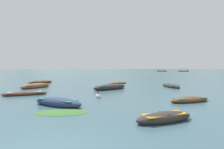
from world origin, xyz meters
name	(u,v)px	position (x,y,z in m)	size (l,w,h in m)	color
ground_plane	(122,69)	(0.00, 1500.00, 0.00)	(6000.00, 6000.00, 0.00)	#385660
mountain_0	(25,58)	(-1450.19, 2371.37, 154.05)	(1053.71, 1053.71, 308.11)	#4C5B56
mountain_1	(79,57)	(-642.43, 2378.58, 166.37)	(1357.55, 1357.55, 332.74)	slate
mountain_2	(151,53)	(411.29, 2397.65, 223.98)	(1463.08, 1463.08, 447.97)	#4C5B56
rowboat_0	(25,94)	(-6.84, 10.63, 0.15)	(3.98, 2.59, 0.47)	#4C3323
rowboat_2	(118,83)	(1.56, 22.54, 0.12)	(3.21, 2.74, 0.39)	brown
rowboat_3	(36,86)	(-8.82, 16.20, 0.23)	(2.97, 4.21, 0.76)	brown
rowboat_4	(41,82)	(-11.43, 22.59, 0.21)	(3.41, 4.02, 0.67)	brown
rowboat_5	(110,87)	(0.78, 15.45, 0.25)	(4.39, 4.14, 0.81)	#2D2826
rowboat_6	(190,100)	(7.31, 8.45, 0.15)	(3.54, 2.27, 0.48)	brown
rowboat_7	(171,86)	(8.71, 18.23, 0.18)	(2.06, 3.94, 0.57)	#2D2826
rowboat_9	(164,118)	(4.26, 3.68, 0.17)	(3.15, 2.16, 0.55)	#2D2826
rowboat_10	(58,102)	(-2.06, 6.60, 0.21)	(4.03, 2.60, 0.68)	navy
ferry_0	(183,71)	(53.64, 138.89, 0.45)	(8.64, 4.91, 2.54)	#4C3323
ferry_1	(162,71)	(36.28, 142.31, 0.45)	(8.12, 3.61, 2.54)	brown
mooring_buoy	(98,97)	(0.22, 9.66, 0.10)	(0.45, 0.45, 0.84)	silver
weed_patch_2	(62,113)	(-1.12, 4.84, 0.00)	(3.02, 1.55, 0.14)	#38662D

